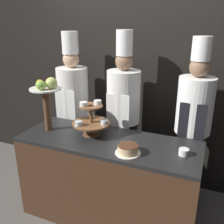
% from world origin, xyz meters
% --- Properties ---
extents(wall_back, '(10.00, 0.06, 2.80)m').
position_xyz_m(wall_back, '(0.00, 1.22, 1.40)').
color(wall_back, black).
rests_on(wall_back, ground_plane).
extents(buffet_counter, '(1.73, 0.63, 0.89)m').
position_xyz_m(buffet_counter, '(0.00, 0.32, 0.45)').
color(buffet_counter, '#422819').
rests_on(buffet_counter, ground_plane).
extents(tiered_stand, '(0.38, 0.38, 0.35)m').
position_xyz_m(tiered_stand, '(-0.20, 0.37, 1.06)').
color(tiered_stand, brown).
rests_on(tiered_stand, buffet_counter).
extents(fruit_pedestal, '(0.31, 0.31, 0.56)m').
position_xyz_m(fruit_pedestal, '(-0.65, 0.30, 1.29)').
color(fruit_pedestal, brown).
rests_on(fruit_pedestal, buffet_counter).
extents(cake_round, '(0.22, 0.22, 0.08)m').
position_xyz_m(cake_round, '(0.26, 0.14, 0.93)').
color(cake_round, white).
rests_on(cake_round, buffet_counter).
extents(cup_white, '(0.09, 0.09, 0.06)m').
position_xyz_m(cup_white, '(0.70, 0.30, 0.92)').
color(cup_white, white).
rests_on(cup_white, buffet_counter).
extents(chef_left, '(0.37, 0.37, 1.86)m').
position_xyz_m(chef_left, '(-0.70, 0.86, 1.01)').
color(chef_left, '#38332D').
rests_on(chef_left, ground_plane).
extents(chef_center_left, '(0.37, 0.37, 1.88)m').
position_xyz_m(chef_center_left, '(-0.05, 0.86, 1.02)').
color(chef_center_left, black).
rests_on(chef_center_left, ground_plane).
extents(chef_center_right, '(0.36, 0.36, 1.83)m').
position_xyz_m(chef_center_right, '(0.71, 0.86, 1.01)').
color(chef_center_right, black).
rests_on(chef_center_right, ground_plane).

